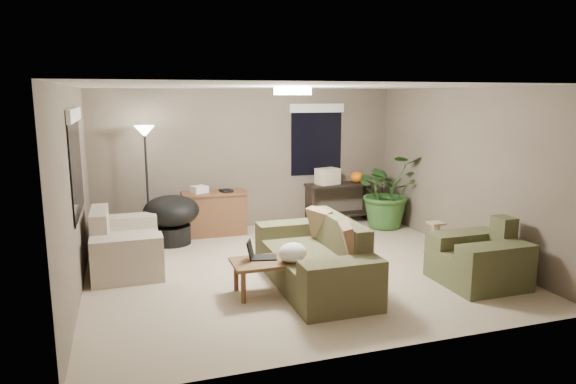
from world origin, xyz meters
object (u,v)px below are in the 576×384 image
object	(u,v)px
desk	(215,213)
console_table	(339,200)
armchair	(479,261)
papasan_chair	(171,216)
main_sofa	(316,262)
houseplant	(387,199)
loveseat	(124,247)
coffee_table	(273,265)
cat_scratching_post	(435,240)
floor_lamp	(145,145)

from	to	relation	value
desk	console_table	distance (m)	2.41
armchair	papasan_chair	bearing A→B (deg)	139.73
console_table	main_sofa	bearing A→B (deg)	-118.69
houseplant	desk	bearing A→B (deg)	171.59
loveseat	houseplant	bearing A→B (deg)	10.80
coffee_table	papasan_chair	bearing A→B (deg)	111.02
console_table	papasan_chair	bearing A→B (deg)	-171.20
houseplant	cat_scratching_post	distance (m)	1.73
main_sofa	floor_lamp	bearing A→B (deg)	125.99
papasan_chair	houseplant	world-z (taller)	houseplant
armchair	desk	world-z (taller)	armchair
loveseat	cat_scratching_post	xyz separation A→B (m)	(4.49, -0.82, -0.08)
coffee_table	papasan_chair	distance (m)	2.72
coffee_table	papasan_chair	size ratio (longest dim) A/B	0.98
papasan_chair	houseplant	xyz separation A→B (m)	(3.85, -0.11, 0.06)
armchair	coffee_table	world-z (taller)	armchair
papasan_chair	houseplant	size ratio (longest dim) A/B	0.75
main_sofa	desk	bearing A→B (deg)	106.36
console_table	floor_lamp	distance (m)	3.71
papasan_chair	floor_lamp	xyz separation A→B (m)	(-0.34, 0.23, 1.13)
armchair	cat_scratching_post	world-z (taller)	armchair
console_table	cat_scratching_post	bearing A→B (deg)	-75.75
main_sofa	desk	world-z (taller)	main_sofa
main_sofa	houseplant	bearing A→B (deg)	45.41
armchair	desk	xyz separation A→B (m)	(-2.82, 3.38, 0.08)
main_sofa	coffee_table	bearing A→B (deg)	-168.68
coffee_table	houseplant	xyz separation A→B (m)	(2.88, 2.43, 0.17)
coffee_table	desk	distance (m)	2.90
armchair	cat_scratching_post	bearing A→B (deg)	82.06
coffee_table	houseplant	size ratio (longest dim) A/B	0.74
cat_scratching_post	papasan_chair	bearing A→B (deg)	154.33
coffee_table	cat_scratching_post	distance (m)	2.88
armchair	houseplant	bearing A→B (deg)	84.63
floor_lamp	papasan_chair	bearing A→B (deg)	-33.47
papasan_chair	loveseat	bearing A→B (deg)	-127.10
papasan_chair	cat_scratching_post	distance (m)	4.17
main_sofa	loveseat	distance (m)	2.73
armchair	coffee_table	xyz separation A→B (m)	(-2.60, 0.50, 0.06)
houseplant	coffee_table	bearing A→B (deg)	-139.83
console_table	papasan_chair	size ratio (longest dim) A/B	1.27
papasan_chair	armchair	bearing A→B (deg)	-40.27
floor_lamp	armchair	bearing A→B (deg)	-39.72
console_table	houseplant	distance (m)	0.91
papasan_chair	cat_scratching_post	world-z (taller)	papasan_chair
main_sofa	cat_scratching_post	world-z (taller)	main_sofa
loveseat	desk	size ratio (longest dim) A/B	1.45
main_sofa	cat_scratching_post	xyz separation A→B (m)	(2.17, 0.61, -0.08)
loveseat	floor_lamp	distance (m)	1.82
houseplant	armchair	bearing A→B (deg)	-95.37
armchair	console_table	distance (m)	3.55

